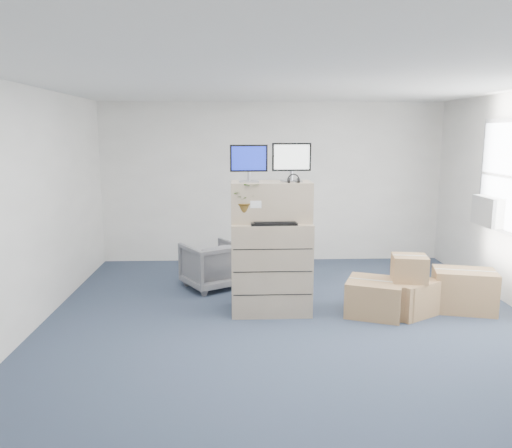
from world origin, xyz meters
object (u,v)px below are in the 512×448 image
object	(u,v)px
monitor_left	(249,161)
keyboard	(274,223)
potted_plant	(245,205)
office_chair	(211,263)
monitor_right	(292,160)
filing_cabinet_lower	(271,267)
water_bottle	(279,210)

from	to	relation	value
monitor_left	keyboard	distance (m)	0.82
potted_plant	office_chair	bearing A→B (deg)	113.77
monitor_right	keyboard	bearing A→B (deg)	-140.68
potted_plant	monitor_left	bearing A→B (deg)	66.35
office_chair	monitor_left	bearing A→B (deg)	86.72
monitor_left	keyboard	bearing A→B (deg)	-35.33
monitor_left	potted_plant	bearing A→B (deg)	-115.75
monitor_right	filing_cabinet_lower	bearing A→B (deg)	-175.36
keyboard	office_chair	size ratio (longest dim) A/B	0.75
filing_cabinet_lower	water_bottle	distance (m)	0.73
monitor_left	water_bottle	distance (m)	0.72
filing_cabinet_lower	monitor_left	xyz separation A→B (m)	(-0.28, 0.02, 1.34)
keyboard	office_chair	xyz separation A→B (m)	(-0.83, 1.20, -0.81)
filing_cabinet_lower	water_bottle	world-z (taller)	water_bottle
water_bottle	potted_plant	xyz separation A→B (m)	(-0.42, -0.13, 0.09)
monitor_left	water_bottle	bearing A→B (deg)	1.26
keyboard	potted_plant	xyz separation A→B (m)	(-0.34, 0.09, 0.22)
monitor_left	water_bottle	world-z (taller)	monitor_left
monitor_left	monitor_right	distance (m)	0.53
filing_cabinet_lower	monitor_right	bearing A→B (deg)	7.03
filing_cabinet_lower	monitor_right	world-z (taller)	monitor_right
monitor_left	water_bottle	size ratio (longest dim) A/B	1.65
monitor_right	monitor_left	bearing A→B (deg)	178.95
office_chair	keyboard	bearing A→B (deg)	93.42
monitor_left	monitor_right	xyz separation A→B (m)	(0.53, 0.02, 0.01)
monitor_left	water_bottle	xyz separation A→B (m)	(0.38, 0.02, -0.62)
filing_cabinet_lower	keyboard	size ratio (longest dim) A/B	2.08
keyboard	potted_plant	world-z (taller)	potted_plant
filing_cabinet_lower	potted_plant	world-z (taller)	potted_plant
monitor_right	water_bottle	xyz separation A→B (m)	(-0.15, 0.01, -0.63)
filing_cabinet_lower	office_chair	bearing A→B (deg)	128.26
monitor_left	office_chair	world-z (taller)	monitor_left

